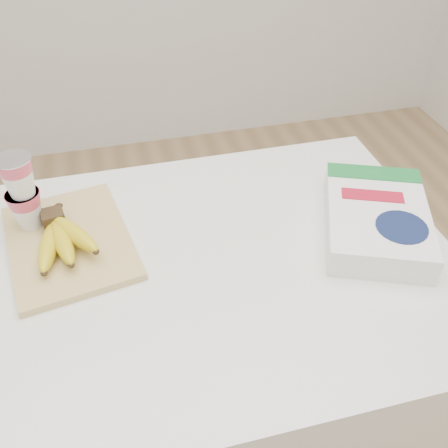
# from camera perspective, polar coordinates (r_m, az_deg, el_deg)

# --- Properties ---
(room) EXTENTS (4.00, 4.00, 4.00)m
(room) POSITION_cam_1_polar(r_m,az_deg,el_deg) (0.79, -7.35, 19.28)
(room) COLOR tan
(room) RESTS_ON ground
(table) EXTENTS (1.18, 0.79, 0.89)m
(table) POSITION_cam_1_polar(r_m,az_deg,el_deg) (1.40, -4.11, -17.70)
(table) COLOR white
(table) RESTS_ON ground
(cutting_board) EXTENTS (0.30, 0.38, 0.02)m
(cutting_board) POSITION_cam_1_polar(r_m,az_deg,el_deg) (1.14, -17.26, -1.96)
(cutting_board) COLOR #DEC37A
(cutting_board) RESTS_ON table
(bananas) EXTENTS (0.14, 0.20, 0.06)m
(bananas) POSITION_cam_1_polar(r_m,az_deg,el_deg) (1.10, -18.13, -1.55)
(bananas) COLOR #382816
(bananas) RESTS_ON cutting_board
(yogurt_stack) EXTENTS (0.08, 0.08, 0.18)m
(yogurt_stack) POSITION_cam_1_polar(r_m,az_deg,el_deg) (1.14, -22.12, 3.54)
(yogurt_stack) COLOR white
(yogurt_stack) RESTS_ON cutting_board
(cereal_box) EXTENTS (0.32, 0.38, 0.07)m
(cereal_box) POSITION_cam_1_polar(r_m,az_deg,el_deg) (1.16, 17.00, 0.57)
(cereal_box) COLOR white
(cereal_box) RESTS_ON table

